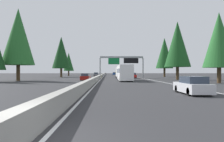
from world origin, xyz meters
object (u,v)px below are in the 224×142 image
Objects in this scene: conifer_right_foreground at (219,40)px; conifer_left_near at (18,37)px; bus_far_right at (124,72)px; sedan_far_left at (133,75)px; sedan_distant_b at (114,74)px; conifer_right_near at (177,44)px; box_truck_near_center at (120,72)px; sedan_near_right at (192,86)px; conifer_left_far at (69,62)px; conifer_right_mid at (164,53)px; sign_gantry_overhead at (122,61)px; conifer_left_mid at (61,52)px; oncoming_far at (96,74)px; oncoming_near at (85,77)px.

conifer_right_foreground is 0.79× the size of conifer_left_near.
sedan_far_left is at bearing -11.67° from bus_far_right.
bus_far_right is 2.61× the size of sedan_distant_b.
conifer_left_near reaches higher than conifer_right_near.
bus_far_right reaches higher than box_truck_near_center.
bus_far_right is 1.35× the size of box_truck_near_center.
bus_far_right reaches higher than sedan_far_left.
conifer_left_far is (69.94, 23.34, 5.17)m from sedan_near_right.
sedan_near_right is 56.55m from conifer_right_mid.
sign_gantry_overhead is 0.97× the size of conifer_left_mid.
bus_far_right is 19.58m from sedan_far_left.
oncoming_far is at bearing 28.53° from sedan_far_left.
conifer_left_near reaches higher than sedan_near_right.
conifer_left_near reaches higher than oncoming_far.
oncoming_near and oncoming_far have the same top height.
bus_far_right is 1.02× the size of conifer_right_foreground.
conifer_right_foreground is (-11.74, -22.44, 6.19)m from oncoming_near.
sedan_distant_b is 77.02m from conifer_left_near.
conifer_right_mid reaches higher than sedan_far_left.
conifer_right_near reaches higher than conifer_left_mid.
oncoming_near is (2.32, 8.11, -1.03)m from bus_far_right.
conifer_right_foreground is at bearing -123.32° from bus_far_right.
conifer_left_far is (27.13, 20.39, 0.90)m from sign_gantry_overhead.
conifer_right_mid is 34.76m from conifer_left_mid.
bus_far_right is 0.85× the size of conifer_right_mid.
conifer_left_near reaches higher than sedan_distant_b.
conifer_right_near is 0.98× the size of conifer_right_mid.
conifer_left_near is at bearing 163.97° from sedan_distant_b.
sedan_far_left is 1.00× the size of oncoming_near.
bus_far_right is (-17.69, 0.76, -3.23)m from sign_gantry_overhead.
box_truck_near_center is 0.88× the size of conifer_left_far.
sedan_far_left is 0.34× the size of conifer_left_mid.
sedan_distant_b is 0.34× the size of conifer_left_mid.
conifer_left_mid reaches higher than conifer_right_foreground.
conifer_right_mid is at bearing -82.95° from conifer_left_mid.
conifer_left_near is at bearing 128.16° from sedan_far_left.
sedan_near_right is at bearing -171.62° from bus_far_right.
conifer_left_mid is (25.27, 18.36, 6.25)m from bus_far_right.
oncoming_far is (38.97, -0.03, 0.00)m from oncoming_near.
conifer_right_foreground is (-82.50, -14.26, 6.19)m from sedan_distant_b.
conifer_left_near reaches higher than conifer_right_mid.
oncoming_near is at bearing 173.41° from sedan_distant_b.
conifer_left_mid is (6.13, 22.32, 7.29)m from sedan_far_left.
conifer_left_far is at bearing 42.58° from sedan_far_left.
conifer_right_near is 37.05m from conifer_left_mid.
conifer_right_mid reaches higher than conifer_left_mid.
conifer_right_mid is at bearing 138.31° from oncoming_near.
conifer_right_mid is (54.65, -12.43, 7.52)m from sedan_near_right.
conifer_right_mid reaches higher than conifer_left_far.
oncoming_far is (23.59, 8.84, -4.27)m from sign_gantry_overhead.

